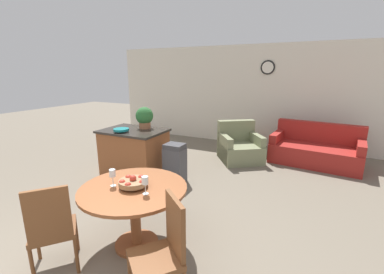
{
  "coord_description": "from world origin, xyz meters",
  "views": [
    {
      "loc": [
        1.85,
        -0.97,
        1.99
      ],
      "look_at": [
        0.05,
        2.73,
        0.94
      ],
      "focal_mm": 24.0,
      "sensor_mm": 36.0,
      "label": 1
    }
  ],
  "objects_px": {
    "teal_bowl": "(121,130)",
    "couch": "(315,150)",
    "trash_bin": "(175,163)",
    "dining_chair_near_right": "(164,248)",
    "wine_glass_left": "(112,174)",
    "kitchen_island": "(134,152)",
    "wine_glass_right": "(145,181)",
    "dining_chair_near_left": "(52,226)",
    "potted_plant": "(145,117)",
    "dining_table": "(134,201)",
    "armchair": "(239,148)",
    "fruit_bowl": "(133,182)"
  },
  "relations": [
    {
      "from": "wine_glass_left",
      "to": "potted_plant",
      "type": "relative_size",
      "value": 0.46
    },
    {
      "from": "kitchen_island",
      "to": "trash_bin",
      "type": "relative_size",
      "value": 1.66
    },
    {
      "from": "dining_chair_near_left",
      "to": "wine_glass_right",
      "type": "bearing_deg",
      "value": -8.65
    },
    {
      "from": "kitchen_island",
      "to": "armchair",
      "type": "bearing_deg",
      "value": 45.98
    },
    {
      "from": "kitchen_island",
      "to": "armchair",
      "type": "distance_m",
      "value": 2.39
    },
    {
      "from": "teal_bowl",
      "to": "dining_chair_near_left",
      "type": "bearing_deg",
      "value": -65.18
    },
    {
      "from": "trash_bin",
      "to": "couch",
      "type": "height_order",
      "value": "couch"
    },
    {
      "from": "dining_chair_near_right",
      "to": "fruit_bowl",
      "type": "height_order",
      "value": "dining_chair_near_right"
    },
    {
      "from": "kitchen_island",
      "to": "dining_table",
      "type": "bearing_deg",
      "value": -51.55
    },
    {
      "from": "teal_bowl",
      "to": "couch",
      "type": "distance_m",
      "value": 4.2
    },
    {
      "from": "teal_bowl",
      "to": "couch",
      "type": "height_order",
      "value": "teal_bowl"
    },
    {
      "from": "armchair",
      "to": "kitchen_island",
      "type": "bearing_deg",
      "value": -169.24
    },
    {
      "from": "dining_chair_near_right",
      "to": "wine_glass_right",
      "type": "height_order",
      "value": "dining_chair_near_right"
    },
    {
      "from": "couch",
      "to": "potted_plant",
      "type": "bearing_deg",
      "value": -140.77
    },
    {
      "from": "fruit_bowl",
      "to": "teal_bowl",
      "type": "xyz_separation_m",
      "value": [
        -1.51,
        1.55,
        0.14
      ]
    },
    {
      "from": "dining_chair_near_left",
      "to": "teal_bowl",
      "type": "height_order",
      "value": "dining_chair_near_left"
    },
    {
      "from": "wine_glass_left",
      "to": "potted_plant",
      "type": "distance_m",
      "value": 2.36
    },
    {
      "from": "dining_chair_near_left",
      "to": "dining_chair_near_right",
      "type": "xyz_separation_m",
      "value": [
        1.16,
        0.21,
        0.0
      ]
    },
    {
      "from": "fruit_bowl",
      "to": "armchair",
      "type": "distance_m",
      "value": 3.55
    },
    {
      "from": "dining_chair_near_left",
      "to": "wine_glass_left",
      "type": "relative_size",
      "value": 4.9
    },
    {
      "from": "dining_table",
      "to": "wine_glass_right",
      "type": "xyz_separation_m",
      "value": [
        0.22,
        -0.08,
        0.31
      ]
    },
    {
      "from": "wine_glass_right",
      "to": "dining_table",
      "type": "bearing_deg",
      "value": 160.73
    },
    {
      "from": "dining_chair_near_left",
      "to": "fruit_bowl",
      "type": "relative_size",
      "value": 3.02
    },
    {
      "from": "wine_glass_left",
      "to": "kitchen_island",
      "type": "distance_m",
      "value": 2.26
    },
    {
      "from": "teal_bowl",
      "to": "dining_chair_near_right",
      "type": "bearing_deg",
      "value": -42.67
    },
    {
      "from": "couch",
      "to": "armchair",
      "type": "bearing_deg",
      "value": -155.23
    },
    {
      "from": "trash_bin",
      "to": "wine_glass_right",
      "type": "bearing_deg",
      "value": -68.99
    },
    {
      "from": "wine_glass_left",
      "to": "kitchen_island",
      "type": "xyz_separation_m",
      "value": [
        -1.2,
        1.86,
        -0.44
      ]
    },
    {
      "from": "kitchen_island",
      "to": "teal_bowl",
      "type": "height_order",
      "value": "teal_bowl"
    },
    {
      "from": "potted_plant",
      "to": "couch",
      "type": "distance_m",
      "value": 3.81
    },
    {
      "from": "wine_glass_right",
      "to": "trash_bin",
      "type": "xyz_separation_m",
      "value": [
        -0.71,
        1.85,
        -0.53
      ]
    },
    {
      "from": "fruit_bowl",
      "to": "wine_glass_left",
      "type": "height_order",
      "value": "wine_glass_left"
    },
    {
      "from": "fruit_bowl",
      "to": "armchair",
      "type": "relative_size",
      "value": 0.26
    },
    {
      "from": "fruit_bowl",
      "to": "trash_bin",
      "type": "bearing_deg",
      "value": 105.35
    },
    {
      "from": "fruit_bowl",
      "to": "kitchen_island",
      "type": "distance_m",
      "value": 2.31
    },
    {
      "from": "kitchen_island",
      "to": "potted_plant",
      "type": "xyz_separation_m",
      "value": [
        0.12,
        0.22,
        0.67
      ]
    },
    {
      "from": "dining_chair_near_left",
      "to": "dining_table",
      "type": "bearing_deg",
      "value": 5.55
    },
    {
      "from": "wine_glass_right",
      "to": "armchair",
      "type": "relative_size",
      "value": 0.16
    },
    {
      "from": "kitchen_island",
      "to": "couch",
      "type": "distance_m",
      "value": 3.94
    },
    {
      "from": "wine_glass_left",
      "to": "kitchen_island",
      "type": "relative_size",
      "value": 0.16
    },
    {
      "from": "wine_glass_right",
      "to": "armchair",
      "type": "xyz_separation_m",
      "value": [
        0.02,
        3.58,
        -0.59
      ]
    },
    {
      "from": "dining_chair_near_right",
      "to": "fruit_bowl",
      "type": "distance_m",
      "value": 0.88
    },
    {
      "from": "dining_table",
      "to": "trash_bin",
      "type": "relative_size",
      "value": 1.64
    },
    {
      "from": "dining_table",
      "to": "kitchen_island",
      "type": "distance_m",
      "value": 2.28
    },
    {
      "from": "fruit_bowl",
      "to": "wine_glass_left",
      "type": "xyz_separation_m",
      "value": [
        -0.22,
        -0.07,
        0.09
      ]
    },
    {
      "from": "fruit_bowl",
      "to": "wine_glass_left",
      "type": "bearing_deg",
      "value": -161.61
    },
    {
      "from": "wine_glass_left",
      "to": "trash_bin",
      "type": "distance_m",
      "value": 1.93
    },
    {
      "from": "dining_chair_near_right",
      "to": "kitchen_island",
      "type": "height_order",
      "value": "dining_chair_near_right"
    },
    {
      "from": "trash_bin",
      "to": "dining_chair_near_right",
      "type": "bearing_deg",
      "value": -62.37
    },
    {
      "from": "dining_chair_near_right",
      "to": "dining_chair_near_left",
      "type": "bearing_deg",
      "value": 50.55
    }
  ]
}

